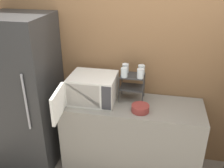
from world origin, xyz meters
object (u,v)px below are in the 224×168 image
object	(u,v)px
microwave	(92,89)
dish_rack	(132,82)
glass_back_right	(141,70)
refrigerator	(26,93)
glass_front_right	(140,74)
glass_front_left	(124,72)
bowl	(140,108)
glass_back_left	(125,68)

from	to	relation	value
microwave	dish_rack	xyz separation A→B (m)	(0.44, 0.12, 0.07)
glass_back_right	refrigerator	bearing A→B (deg)	-170.73
glass_back_right	glass_front_right	world-z (taller)	same
microwave	glass_front_left	distance (m)	0.41
glass_front_left	bowl	world-z (taller)	glass_front_left
glass_front_left	glass_back_right	world-z (taller)	same
microwave	refrigerator	size ratio (longest dim) A/B	0.45
glass_back_right	refrigerator	size ratio (longest dim) A/B	0.06
glass_front_right	dish_rack	bearing A→B (deg)	147.79
dish_rack	bowl	bearing A→B (deg)	-63.03
microwave	glass_back_right	distance (m)	0.59
glass_back_left	bowl	size ratio (longest dim) A/B	0.55
microwave	glass_front_right	bearing A→B (deg)	6.86
glass_front_right	glass_front_left	bearing A→B (deg)	-177.87
microwave	dish_rack	world-z (taller)	microwave
glass_back_left	bowl	xyz separation A→B (m)	(0.21, -0.31, -0.32)
microwave	glass_front_right	size ratio (longest dim) A/B	8.00
glass_back_right	glass_back_left	xyz separation A→B (m)	(-0.18, 0.00, 0.00)
refrigerator	glass_front_right	bearing A→B (deg)	4.31
microwave	refrigerator	distance (m)	0.81
glass_back_right	glass_back_left	world-z (taller)	same
microwave	glass_front_left	xyz separation A→B (m)	(0.36, 0.06, 0.20)
glass_front_right	refrigerator	bearing A→B (deg)	-175.69
glass_front_left	refrigerator	distance (m)	1.20
glass_back_right	glass_back_left	distance (m)	0.18
dish_rack	glass_back_left	bearing A→B (deg)	145.08
refrigerator	glass_back_left	bearing A→B (deg)	10.86
glass_front_left	bowl	xyz separation A→B (m)	(0.21, -0.18, -0.32)
glass_front_left	refrigerator	bearing A→B (deg)	-175.37
microwave	glass_front_left	world-z (taller)	glass_front_left
glass_front_left	glass_front_right	xyz separation A→B (m)	(0.17, 0.01, 0.00)
glass_back_right	microwave	bearing A→B (deg)	-161.19
dish_rack	glass_back_left	world-z (taller)	glass_back_left
glass_front_left	glass_back_left	size ratio (longest dim) A/B	1.00
glass_front_left	refrigerator	world-z (taller)	refrigerator
refrigerator	bowl	bearing A→B (deg)	-3.75
microwave	dish_rack	size ratio (longest dim) A/B	2.72
dish_rack	refrigerator	xyz separation A→B (m)	(-1.23, -0.16, -0.19)
glass_back_left	refrigerator	xyz separation A→B (m)	(-1.14, -0.22, -0.32)
microwave	glass_back_left	bearing A→B (deg)	27.77
glass_front_right	refrigerator	distance (m)	1.37
dish_rack	glass_back_left	size ratio (longest dim) A/B	2.95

